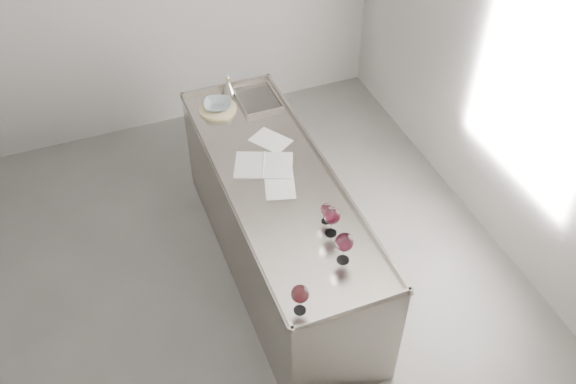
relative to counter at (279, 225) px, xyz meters
name	(u,v)px	position (x,y,z in m)	size (l,w,h in m)	color
room_shell	(215,173)	(-0.50, -0.30, 0.93)	(4.54, 5.04, 2.84)	#575552
counter	(279,225)	(0.00, 0.00, 0.00)	(0.77, 2.42, 0.97)	gray
wine_glass_left	(300,295)	(-0.28, -1.08, 0.61)	(0.10, 0.10, 0.20)	white
wine_glass_middle	(332,216)	(0.13, -0.60, 0.62)	(0.11, 0.11, 0.21)	white
wine_glass_right	(344,243)	(0.11, -0.83, 0.62)	(0.11, 0.11, 0.22)	white
wine_glass_small	(326,209)	(0.14, -0.50, 0.57)	(0.07, 0.07, 0.15)	white
notebook	(264,165)	(-0.05, 0.16, 0.47)	(0.48, 0.42, 0.02)	silver
loose_paper_top	(271,140)	(0.10, 0.41, 0.47)	(0.19, 0.28, 0.00)	white
loose_paper_under	(280,185)	(-0.01, -0.07, 0.47)	(0.20, 0.29, 0.00)	silver
trivet	(218,109)	(-0.16, 0.91, 0.48)	(0.29, 0.29, 0.02)	#D1C087
ceramic_bowl	(217,105)	(-0.16, 0.91, 0.51)	(0.21, 0.21, 0.05)	#899CA0
wine_funnel	(229,88)	(-0.01, 1.08, 0.53)	(0.13, 0.13, 0.19)	#B0AA9D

